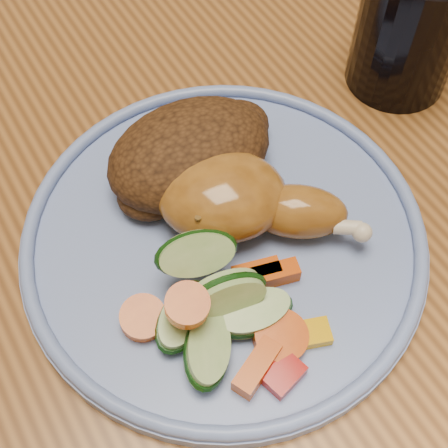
# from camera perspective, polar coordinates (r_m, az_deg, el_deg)

# --- Properties ---
(ground) EXTENTS (4.00, 4.00, 0.00)m
(ground) POSITION_cam_1_polar(r_m,az_deg,el_deg) (1.18, -1.22, -16.80)
(ground) COLOR brown
(ground) RESTS_ON ground
(dining_table) EXTENTS (0.90, 1.40, 0.75)m
(dining_table) POSITION_cam_1_polar(r_m,az_deg,el_deg) (0.57, -2.43, 1.40)
(dining_table) COLOR brown
(dining_table) RESTS_ON ground
(plate) EXTENTS (0.29, 0.29, 0.01)m
(plate) POSITION_cam_1_polar(r_m,az_deg,el_deg) (0.44, -0.00, -1.44)
(plate) COLOR #6980BD
(plate) RESTS_ON dining_table
(plate_rim) EXTENTS (0.28, 0.28, 0.01)m
(plate_rim) POSITION_cam_1_polar(r_m,az_deg,el_deg) (0.44, -0.00, -0.70)
(plate_rim) COLOR #6980BD
(plate_rim) RESTS_ON plate
(chicken_leg) EXTENTS (0.14, 0.13, 0.05)m
(chicken_leg) POSITION_cam_1_polar(r_m,az_deg,el_deg) (0.43, 1.51, 2.25)
(chicken_leg) COLOR #985F20
(chicken_leg) RESTS_ON plate
(rice_pilaf) EXTENTS (0.13, 0.09, 0.05)m
(rice_pilaf) POSITION_cam_1_polar(r_m,az_deg,el_deg) (0.46, -2.92, 6.51)
(rice_pilaf) COLOR #412510
(rice_pilaf) RESTS_ON plate
(vegetable_pile) EXTENTS (0.12, 0.13, 0.06)m
(vegetable_pile) POSITION_cam_1_polar(r_m,az_deg,el_deg) (0.40, -0.44, -7.85)
(vegetable_pile) COLOR #A50A05
(vegetable_pile) RESTS_ON plate
(drinking_glass) EXTENTS (0.09, 0.09, 0.11)m
(drinking_glass) POSITION_cam_1_polar(r_m,az_deg,el_deg) (0.54, 16.66, 16.98)
(drinking_glass) COLOR black
(drinking_glass) RESTS_ON dining_table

